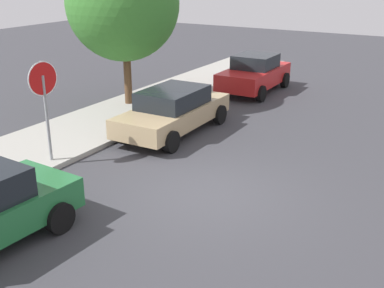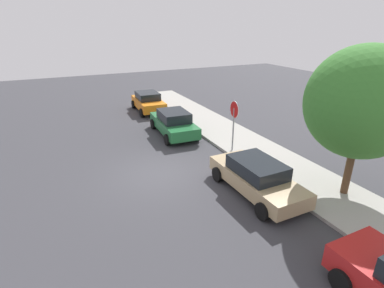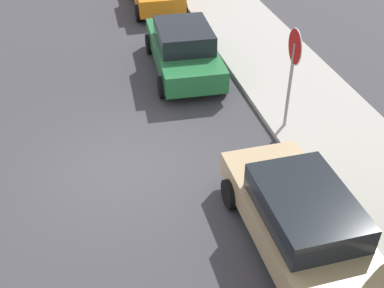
# 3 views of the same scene
# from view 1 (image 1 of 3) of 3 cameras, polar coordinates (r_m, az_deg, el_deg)

# --- Properties ---
(ground_plane) EXTENTS (60.00, 60.00, 0.00)m
(ground_plane) POSITION_cam_1_polar(r_m,az_deg,el_deg) (11.35, 1.89, -5.77)
(ground_plane) COLOR #38383D
(sidewalk_curb) EXTENTS (32.00, 3.10, 0.14)m
(sidewalk_curb) POSITION_cam_1_polar(r_m,az_deg,el_deg) (14.60, -17.65, -0.36)
(sidewalk_curb) COLOR #9E9B93
(sidewalk_curb) RESTS_ON ground_plane
(stop_sign) EXTENTS (0.88, 0.10, 2.78)m
(stop_sign) POSITION_cam_1_polar(r_m,az_deg,el_deg) (12.84, -17.09, 5.69)
(stop_sign) COLOR gray
(stop_sign) RESTS_ON ground_plane
(parked_car_tan) EXTENTS (4.51, 2.00, 1.42)m
(parked_car_tan) POSITION_cam_1_polar(r_m,az_deg,el_deg) (15.17, -2.22, 4.02)
(parked_car_tan) COLOR tan
(parked_car_tan) RESTS_ON ground_plane
(parked_car_red) EXTENTS (4.04, 2.02, 1.55)m
(parked_car_red) POSITION_cam_1_polar(r_m,az_deg,el_deg) (20.50, 7.40, 8.29)
(parked_car_red) COLOR red
(parked_car_red) RESTS_ON ground_plane
(street_tree_near_corner) EXTENTS (3.99, 3.99, 5.81)m
(street_tree_near_corner) POSITION_cam_1_polar(r_m,az_deg,el_deg) (17.71, -8.21, 16.19)
(street_tree_near_corner) COLOR #513823
(street_tree_near_corner) RESTS_ON ground_plane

